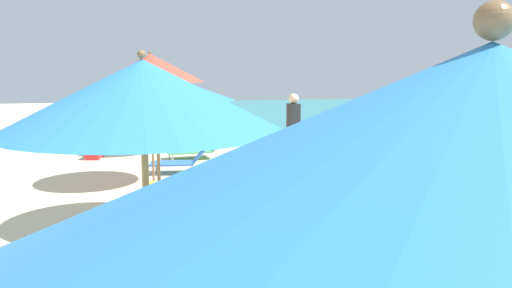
{
  "coord_description": "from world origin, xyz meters",
  "views": [
    {
      "loc": [
        0.2,
        3.06,
        2.39
      ],
      "look_at": [
        1.69,
        9.62,
        1.38
      ],
      "focal_mm": 35.92,
      "sensor_mm": 36.0,
      "label": 1
    }
  ],
  "objects_px": {
    "lounger_fourth_inland": "(210,226)",
    "person_walking_near": "(293,123)",
    "umbrella_fifth": "(150,68)",
    "cooler_box": "(94,153)",
    "lounger_fourth_shoreside": "(213,186)",
    "lounger_fifth_inland": "(187,181)",
    "umbrella_third": "(143,96)",
    "lounger_farthest_inland": "(197,149)",
    "umbrella_farthest": "(158,74)",
    "umbrella_second": "(482,207)",
    "umbrella_fourth": "(156,86)",
    "lounger_fifth_shoreside": "(180,161)",
    "lounger_third_shoreside": "(208,287)",
    "lounger_farthest_shoreside": "(184,136)",
    "beach_ball": "(262,132)"
  },
  "relations": [
    {
      "from": "lounger_fourth_inland",
      "to": "person_walking_near",
      "type": "distance_m",
      "value": 5.59
    },
    {
      "from": "umbrella_fifth",
      "to": "cooler_box",
      "type": "xyz_separation_m",
      "value": [
        -1.46,
        3.36,
        -2.23
      ]
    },
    {
      "from": "lounger_fourth_shoreside",
      "to": "lounger_fifth_inland",
      "type": "xyz_separation_m",
      "value": [
        -0.4,
        0.67,
        -0.05
      ]
    },
    {
      "from": "umbrella_third",
      "to": "lounger_fourth_inland",
      "type": "distance_m",
      "value": 3.6
    },
    {
      "from": "lounger_farthest_inland",
      "to": "umbrella_farthest",
      "type": "bearing_deg",
      "value": -57.97
    },
    {
      "from": "lounger_fourth_inland",
      "to": "cooler_box",
      "type": "height_order",
      "value": "lounger_fourth_inland"
    },
    {
      "from": "lounger_fourth_inland",
      "to": "umbrella_fifth",
      "type": "distance_m",
      "value": 4.59
    },
    {
      "from": "umbrella_second",
      "to": "lounger_fourth_shoreside",
      "type": "xyz_separation_m",
      "value": [
        0.7,
        8.13,
        -1.86
      ]
    },
    {
      "from": "umbrella_fourth",
      "to": "lounger_fifth_shoreside",
      "type": "relative_size",
      "value": 1.79
    },
    {
      "from": "umbrella_second",
      "to": "person_walking_near",
      "type": "relative_size",
      "value": 1.39
    },
    {
      "from": "lounger_third_shoreside",
      "to": "lounger_farthest_shoreside",
      "type": "height_order",
      "value": "lounger_third_shoreside"
    },
    {
      "from": "lounger_third_shoreside",
      "to": "umbrella_fourth",
      "type": "height_order",
      "value": "umbrella_fourth"
    },
    {
      "from": "umbrella_fifth",
      "to": "beach_ball",
      "type": "bearing_deg",
      "value": 60.01
    },
    {
      "from": "umbrella_fifth",
      "to": "lounger_farthest_inland",
      "type": "xyz_separation_m",
      "value": [
        1.21,
        2.77,
        -2.12
      ]
    },
    {
      "from": "umbrella_fourth",
      "to": "person_walking_near",
      "type": "xyz_separation_m",
      "value": [
        3.25,
        3.75,
        -1.01
      ]
    },
    {
      "from": "umbrella_fourth",
      "to": "cooler_box",
      "type": "xyz_separation_m",
      "value": [
        -1.47,
        6.28,
        -1.96
      ]
    },
    {
      "from": "lounger_farthest_shoreside",
      "to": "beach_ball",
      "type": "relative_size",
      "value": 5.5
    },
    {
      "from": "umbrella_fourth",
      "to": "cooler_box",
      "type": "height_order",
      "value": "umbrella_fourth"
    },
    {
      "from": "lounger_farthest_inland",
      "to": "person_walking_near",
      "type": "height_order",
      "value": "person_walking_near"
    },
    {
      "from": "umbrella_third",
      "to": "lounger_fourth_shoreside",
      "type": "relative_size",
      "value": 1.64
    },
    {
      "from": "lounger_fourth_inland",
      "to": "umbrella_third",
      "type": "bearing_deg",
      "value": 72.74
    },
    {
      "from": "umbrella_fifth",
      "to": "umbrella_farthest",
      "type": "height_order",
      "value": "umbrella_fifth"
    },
    {
      "from": "beach_ball",
      "to": "umbrella_second",
      "type": "bearing_deg",
      "value": -102.34
    },
    {
      "from": "umbrella_second",
      "to": "umbrella_fourth",
      "type": "bearing_deg",
      "value": 92.26
    },
    {
      "from": "lounger_fourth_inland",
      "to": "lounger_fifth_inland",
      "type": "relative_size",
      "value": 1.04
    },
    {
      "from": "umbrella_third",
      "to": "beach_ball",
      "type": "xyz_separation_m",
      "value": [
        4.17,
        13.85,
        -2.05
      ]
    },
    {
      "from": "lounger_farthest_inland",
      "to": "cooler_box",
      "type": "relative_size",
      "value": 2.48
    },
    {
      "from": "lounger_fourth_shoreside",
      "to": "lounger_farthest_shoreside",
      "type": "distance_m",
      "value": 6.8
    },
    {
      "from": "lounger_fifth_shoreside",
      "to": "umbrella_fourth",
      "type": "bearing_deg",
      "value": 89.4
    },
    {
      "from": "lounger_fifth_inland",
      "to": "umbrella_third",
      "type": "bearing_deg",
      "value": 82.11
    },
    {
      "from": "lounger_farthest_inland",
      "to": "person_walking_near",
      "type": "relative_size",
      "value": 0.86
    },
    {
      "from": "umbrella_third",
      "to": "umbrella_fourth",
      "type": "xyz_separation_m",
      "value": [
        0.22,
        4.06,
        -0.08
      ]
    },
    {
      "from": "umbrella_second",
      "to": "lounger_farthest_shoreside",
      "type": "relative_size",
      "value": 1.61
    },
    {
      "from": "lounger_fifth_shoreside",
      "to": "lounger_fifth_inland",
      "type": "distance_m",
      "value": 2.06
    },
    {
      "from": "umbrella_fourth",
      "to": "cooler_box",
      "type": "relative_size",
      "value": 3.81
    },
    {
      "from": "umbrella_second",
      "to": "person_walking_near",
      "type": "distance_m",
      "value": 11.2
    },
    {
      "from": "umbrella_third",
      "to": "umbrella_farthest",
      "type": "xyz_separation_m",
      "value": [
        0.5,
        10.96,
        0.03
      ]
    },
    {
      "from": "lounger_fourth_inland",
      "to": "person_walking_near",
      "type": "bearing_deg",
      "value": -119.74
    },
    {
      "from": "lounger_fifth_shoreside",
      "to": "lounger_fourth_inland",
      "type": "bearing_deg",
      "value": 98.47
    },
    {
      "from": "lounger_fourth_inland",
      "to": "umbrella_fourth",
      "type": "bearing_deg",
      "value": -62.34
    },
    {
      "from": "umbrella_second",
      "to": "cooler_box",
      "type": "bearing_deg",
      "value": 97.49
    },
    {
      "from": "lounger_fifth_inland",
      "to": "lounger_fourth_inland",
      "type": "bearing_deg",
      "value": 90.69
    },
    {
      "from": "lounger_fourth_inland",
      "to": "lounger_third_shoreside",
      "type": "bearing_deg",
      "value": 80.34
    },
    {
      "from": "lounger_fifth_inland",
      "to": "umbrella_fourth",
      "type": "bearing_deg",
      "value": 72.09
    },
    {
      "from": "person_walking_near",
      "to": "beach_ball",
      "type": "distance_m",
      "value": 6.16
    },
    {
      "from": "umbrella_fifth",
      "to": "lounger_farthest_inland",
      "type": "distance_m",
      "value": 3.69
    },
    {
      "from": "lounger_farthest_shoreside",
      "to": "beach_ball",
      "type": "height_order",
      "value": "lounger_farthest_shoreside"
    },
    {
      "from": "umbrella_fifth",
      "to": "umbrella_second",
      "type": "bearing_deg",
      "value": -88.32
    },
    {
      "from": "lounger_fifth_inland",
      "to": "person_walking_near",
      "type": "relative_size",
      "value": 0.86
    },
    {
      "from": "umbrella_third",
      "to": "lounger_farthest_shoreside",
      "type": "height_order",
      "value": "umbrella_third"
    }
  ]
}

